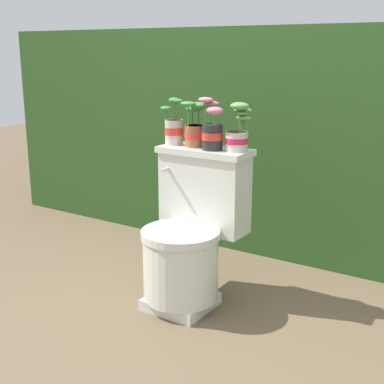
{
  "coord_description": "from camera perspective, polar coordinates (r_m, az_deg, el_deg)",
  "views": [
    {
      "loc": [
        1.35,
        -1.99,
        1.23
      ],
      "look_at": [
        -0.0,
        0.1,
        0.56
      ],
      "focal_mm": 50.0,
      "sensor_mm": 36.0,
      "label": 1
    }
  ],
  "objects": [
    {
      "name": "hedge_backdrop",
      "position": [
        3.46,
        9.64,
        5.66
      ],
      "size": [
        4.05,
        0.68,
        1.36
      ],
      "color": "#284C1E",
      "rests_on": "ground"
    },
    {
      "name": "potted_plant_middle",
      "position": [
        2.56,
        2.16,
        6.67
      ],
      "size": [
        0.14,
        0.11,
        0.25
      ],
      "color": "#262628",
      "rests_on": "toilet"
    },
    {
      "name": "potted_plant_midright",
      "position": [
        2.53,
        4.91,
        6.29
      ],
      "size": [
        0.13,
        0.12,
        0.23
      ],
      "color": "beige",
      "rests_on": "toilet"
    },
    {
      "name": "toilet",
      "position": [
        2.62,
        -0.27,
        -4.64
      ],
      "size": [
        0.46,
        0.51,
        0.76
      ],
      "color": "silver",
      "rests_on": "ground"
    },
    {
      "name": "potted_plant_left",
      "position": [
        2.71,
        -1.96,
        6.88
      ],
      "size": [
        0.12,
        0.09,
        0.24
      ],
      "color": "beige",
      "rests_on": "toilet"
    },
    {
      "name": "ground_plane",
      "position": [
        2.7,
        -1.1,
        -12.06
      ],
      "size": [
        12.0,
        12.0,
        0.0
      ],
      "primitive_type": "plane",
      "color": "brown"
    },
    {
      "name": "potted_plant_midleft",
      "position": [
        2.65,
        0.28,
        6.93
      ],
      "size": [
        0.13,
        0.12,
        0.23
      ],
      "color": "#9E5638",
      "rests_on": "toilet"
    }
  ]
}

